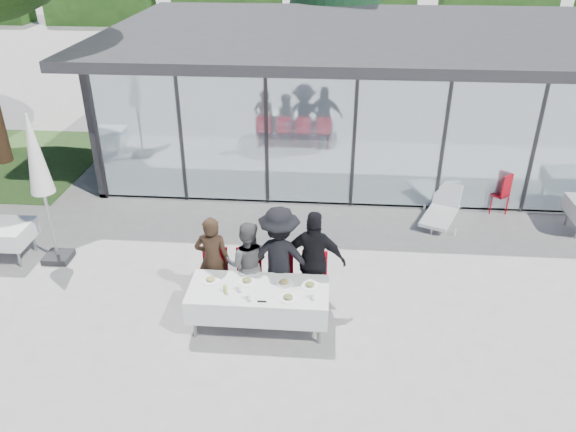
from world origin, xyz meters
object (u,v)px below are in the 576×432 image
Objects in this scene: diner_b at (247,264)px; diner_chair_d at (314,276)px; spare_table_left at (8,234)px; folded_eyeglasses at (262,302)px; dining_table at (259,299)px; diner_a at (213,260)px; plate_d at (310,285)px; lounger at (442,209)px; plate_b at (247,281)px; diner_c at (279,258)px; juice_bottle at (225,289)px; plate_a at (211,280)px; diner_chair_a at (215,271)px; diner_d at (314,260)px; plate_extra at (288,298)px; diner_chair_b at (249,273)px; market_umbrella at (38,166)px; spare_chair_b at (503,191)px; diner_chair_c at (280,274)px; plate_c at (284,282)px.

diner_chair_d is (1.14, 0.09, -0.25)m from diner_b.
folded_eyeglasses is at bearing -21.29° from spare_table_left.
dining_table is 1.37× the size of diner_a.
diner_chair_d is at bearing 85.22° from plate_d.
lounger is at bearing 14.72° from spare_table_left.
plate_b is (-0.21, 0.17, 0.24)m from dining_table.
diner_b is at bearing 3.06° from diner_c.
diner_chair_d reaches higher than spare_table_left.
plate_a is at bearing 134.98° from juice_bottle.
diner_d is (1.74, -0.09, 0.37)m from diner_chair_a.
plate_extra is 0.41m from folded_eyeglasses.
diner_chair_b is 4.96m from spare_table_left.
folded_eyeglasses is 4.95m from market_umbrella.
market_umbrella is at bearing 0.32° from spare_table_left.
diner_chair_d is at bearing -168.45° from diner_c.
juice_bottle is (-0.24, -0.89, 0.28)m from diner_chair_b.
folded_eyeglasses is at bearing 59.85° from diner_d.
spare_table_left is 10.52m from spare_chair_b.
diner_chair_d is 1.13× the size of spare_table_left.
diner_chair_a is 3.40× the size of plate_a.
diner_a is at bearing 162.61° from plate_d.
plate_d is (0.82, 0.13, 0.24)m from dining_table.
juice_bottle is at bearing 175.07° from plate_extra.
diner_d reaches higher than diner_a.
diner_chair_c is at bearing -9.95° from spare_table_left.
spare_chair_b is at bearing 44.53° from folded_eyeglasses.
juice_bottle reaches higher than plate_a.
diner_b is (-0.27, 0.66, 0.25)m from dining_table.
market_umbrella reaches higher than spare_table_left.
lounger is (4.48, 3.25, -0.28)m from diner_chair_a.
folded_eyeglasses is (0.97, -1.09, 0.22)m from diner_chair_a.
plate_b is 0.60m from folded_eyeglasses.
diner_b reaches higher than diner_chair_c.
plate_a is at bearing 163.55° from plate_extra.
diner_b is at bearing -175.59° from diner_chair_d.
diner_chair_d reaches higher than plate_b.
spare_table_left is at bearing -164.67° from spare_chair_b.
plate_c is at bearing -77.91° from diner_chair_c.
diner_chair_a is 0.91m from plate_b.
lounger is at bearing -131.83° from diner_c.
diner_chair_c reaches higher than spare_table_left.
spare_table_left is 9.05m from lounger.
diner_chair_d is 0.78m from plate_c.
spare_chair_b is (5.21, 4.31, -0.24)m from plate_b.
plate_b and plate_d have the same top height.
juice_bottle is at bearing -168.27° from plate_d.
diner_b is 0.26m from diner_chair_b.
diner_chair_b is at bearing -144.71° from spare_chair_b.
folded_eyeglasses is at bearing -146.70° from plate_d.
plate_d is 4.80m from lounger.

